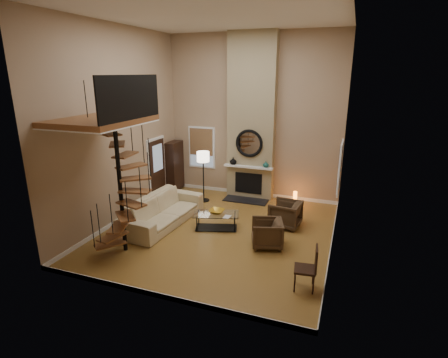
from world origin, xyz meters
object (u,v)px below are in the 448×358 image
(armchair_near, at_px, (288,215))
(coffee_table, at_px, (216,219))
(accent_lamp, at_px, (295,198))
(hutch, at_px, (175,165))
(floor_lamp, at_px, (203,161))
(sofa, at_px, (163,210))
(armchair_far, at_px, (270,233))
(side_chair, at_px, (310,266))

(armchair_near, height_order, coffee_table, armchair_near)
(coffee_table, xyz_separation_m, accent_lamp, (1.78, 2.59, -0.03))
(hutch, bearing_deg, accent_lamp, -0.71)
(hutch, relative_size, floor_lamp, 1.01)
(hutch, relative_size, sofa, 0.60)
(sofa, distance_m, floor_lamp, 2.39)
(armchair_near, xyz_separation_m, coffee_table, (-1.85, -0.86, -0.07))
(armchair_far, height_order, side_chair, side_chair)
(sofa, bearing_deg, armchair_near, -69.21)
(armchair_near, height_order, armchair_far, armchair_near)
(sofa, height_order, armchair_near, sofa)
(hutch, xyz_separation_m, coffee_table, (2.67, -2.64, -0.67))
(coffee_table, bearing_deg, hutch, 135.29)
(sofa, height_order, accent_lamp, sofa)
(side_chair, bearing_deg, sofa, 156.77)
(coffee_table, bearing_deg, sofa, -173.76)
(hutch, distance_m, side_chair, 7.23)
(hutch, bearing_deg, armchair_near, -21.55)
(hutch, distance_m, accent_lamp, 4.51)
(armchair_far, xyz_separation_m, floor_lamp, (-2.87, 2.47, 1.06))
(sofa, height_order, armchair_far, sofa)
(accent_lamp, xyz_separation_m, side_chair, (1.03, -4.65, 0.28))
(coffee_table, relative_size, side_chair, 1.48)
(hutch, bearing_deg, sofa, -69.16)
(coffee_table, relative_size, accent_lamp, 3.06)
(sofa, bearing_deg, hutch, 25.02)
(coffee_table, xyz_separation_m, floor_lamp, (-1.22, 1.95, 1.13))
(floor_lamp, relative_size, side_chair, 1.84)
(coffee_table, relative_size, floor_lamp, 0.80)
(hutch, height_order, side_chair, hutch)
(armchair_near, bearing_deg, sofa, -66.90)
(coffee_table, distance_m, side_chair, 3.50)
(hutch, relative_size, side_chair, 1.87)
(armchair_near, relative_size, side_chair, 0.88)
(hutch, xyz_separation_m, floor_lamp, (1.45, -0.69, 0.46))
(sofa, relative_size, side_chair, 3.10)
(accent_lamp, height_order, side_chair, side_chair)
(armchair_far, distance_m, floor_lamp, 3.93)
(floor_lamp, height_order, accent_lamp, floor_lamp)
(armchair_far, height_order, floor_lamp, floor_lamp)
(armchair_near, xyz_separation_m, armchair_far, (-0.21, -1.37, 0.00))
(sofa, xyz_separation_m, side_chair, (4.41, -1.89, 0.13))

